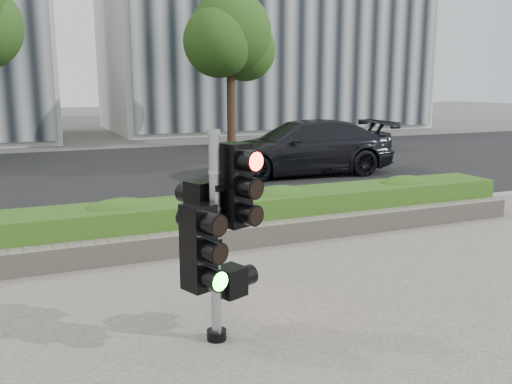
% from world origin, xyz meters
% --- Properties ---
extents(ground, '(120.00, 120.00, 0.00)m').
position_xyz_m(ground, '(0.00, 0.00, 0.00)').
color(ground, '#51514C').
rests_on(ground, ground).
extents(road, '(60.00, 13.00, 0.02)m').
position_xyz_m(road, '(0.00, 10.00, 0.01)').
color(road, black).
rests_on(road, ground).
extents(curb, '(60.00, 0.25, 0.12)m').
position_xyz_m(curb, '(0.00, 3.15, 0.06)').
color(curb, gray).
rests_on(curb, ground).
extents(stone_wall, '(12.00, 0.32, 0.34)m').
position_xyz_m(stone_wall, '(0.00, 1.90, 0.20)').
color(stone_wall, gray).
rests_on(stone_wall, sidewalk).
extents(hedge, '(12.00, 1.00, 0.68)m').
position_xyz_m(hedge, '(0.00, 2.55, 0.37)').
color(hedge, '#5B922D').
rests_on(hedge, sidewalk).
extents(building_right, '(18.00, 10.00, 12.00)m').
position_xyz_m(building_right, '(11.00, 25.00, 6.00)').
color(building_right, '#B7B7B2').
rests_on(building_right, ground).
extents(tree_right, '(4.10, 3.58, 6.53)m').
position_xyz_m(tree_right, '(5.48, 15.55, 4.48)').
color(tree_right, black).
rests_on(tree_right, ground).
extents(traffic_signal, '(0.77, 0.68, 2.12)m').
position_xyz_m(traffic_signal, '(-0.84, -0.92, 1.20)').
color(traffic_signal, black).
rests_on(traffic_signal, sidewalk).
extents(car_dark, '(5.50, 2.58, 1.55)m').
position_xyz_m(car_dark, '(4.80, 7.90, 0.80)').
color(car_dark, black).
rests_on(car_dark, road).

